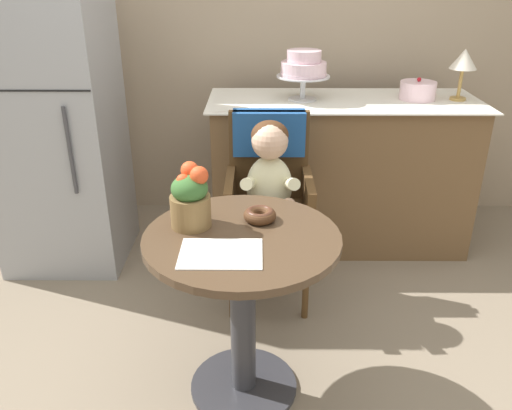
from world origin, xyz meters
TOP-DOWN VIEW (x-y plane):
  - ground_plane at (0.00, 0.00)m, footprint 8.00×8.00m
  - back_wall at (0.00, 1.85)m, footprint 4.80×0.10m
  - cafe_table at (0.00, 0.00)m, footprint 0.72×0.72m
  - wicker_chair at (0.11, 0.76)m, footprint 0.42×0.45m
  - seated_child at (0.11, 0.60)m, footprint 0.27×0.32m
  - paper_napkin at (-0.07, -0.14)m, footprint 0.28×0.21m
  - donut_front at (0.06, 0.12)m, footprint 0.12×0.12m
  - flower_vase at (-0.19, 0.08)m, footprint 0.15×0.15m
  - display_counter at (0.55, 1.30)m, footprint 1.56×0.62m
  - tiered_cake_stand at (0.31, 1.30)m, footprint 0.30×0.30m
  - round_layer_cake at (0.97, 1.32)m, footprint 0.20×0.20m
  - table_lamp at (1.20, 1.30)m, footprint 0.15×0.15m
  - refrigerator at (-1.05, 1.10)m, footprint 0.64×0.63m

SIDE VIEW (x-z plane):
  - ground_plane at x=0.00m, z-range 0.00..0.00m
  - display_counter at x=0.55m, z-range 0.00..0.90m
  - cafe_table at x=0.00m, z-range 0.15..0.87m
  - wicker_chair at x=0.11m, z-range 0.16..1.12m
  - seated_child at x=0.11m, z-range 0.31..1.04m
  - paper_napkin at x=-0.07m, z-range 0.72..0.72m
  - donut_front at x=0.06m, z-range 0.72..0.77m
  - flower_vase at x=-0.19m, z-range 0.71..0.95m
  - refrigerator at x=-1.05m, z-range 0.00..1.70m
  - round_layer_cake at x=0.97m, z-range 0.89..1.01m
  - tiered_cake_stand at x=0.31m, z-range 0.94..1.22m
  - table_lamp at x=1.20m, z-range 0.97..1.26m
  - back_wall at x=0.00m, z-range 0.00..2.70m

